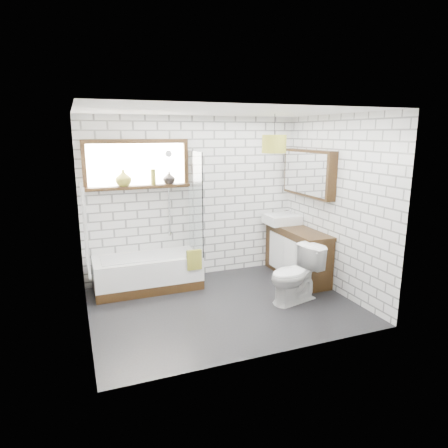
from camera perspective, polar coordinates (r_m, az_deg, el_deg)
name	(u,v)px	position (r m, az deg, el deg)	size (l,w,h in m)	color
floor	(223,306)	(5.43, -0.08, -11.62)	(3.40, 2.60, 0.01)	black
ceiling	(223,111)	(4.95, -0.09, 15.87)	(3.40, 2.60, 0.01)	white
wall_back	(193,198)	(6.26, -4.40, 3.68)	(3.40, 0.01, 2.50)	white
wall_front	(272,239)	(3.88, 6.87, -2.10)	(3.40, 0.01, 2.50)	white
wall_left	(81,225)	(4.72, -19.79, -0.10)	(0.01, 2.60, 2.50)	white
wall_right	(336,205)	(5.86, 15.67, 2.61)	(0.01, 2.60, 2.50)	white
window	(137,165)	(5.96, -12.29, 8.29)	(1.52, 0.16, 0.68)	black
towel_radiator	(85,229)	(4.73, -19.20, -0.64)	(0.06, 0.52, 1.00)	white
mirror_cabinet	(308,173)	(6.25, 11.97, 7.13)	(0.16, 1.20, 0.70)	black
shower_riser	(169,194)	(6.10, -7.90, 4.30)	(0.02, 0.02, 1.30)	silver
bathtub	(148,273)	(6.00, -10.84, -6.83)	(1.52, 0.67, 0.49)	white
shower_screen	(195,203)	(5.91, -4.15, 3.08)	(0.02, 0.72, 1.50)	white
towel_green	(194,260)	(5.75, -4.28, -5.13)	(0.21, 0.06, 0.29)	olive
towel_beige	(194,260)	(5.75, -4.28, -5.13)	(0.19, 0.05, 0.24)	tan
vanity	(297,253)	(6.42, 10.38, -4.11)	(0.44, 1.38, 0.79)	black
basin	(282,219)	(6.61, 8.27, 0.68)	(0.52, 0.46, 0.15)	white
tap	(291,215)	(6.68, 9.48, 1.31)	(0.03, 0.03, 0.18)	silver
toilet	(295,275)	(5.50, 10.16, -7.13)	(0.75, 0.43, 0.77)	white
vase_olive	(123,179)	(5.92, -14.17, 6.22)	(0.23, 0.23, 0.24)	olive
vase_dark	(169,179)	(6.04, -7.84, 6.38)	(0.18, 0.18, 0.19)	black
bottle	(153,178)	(5.99, -10.07, 6.43)	(0.07, 0.07, 0.23)	olive
pendant	(274,144)	(5.60, 7.17, 11.28)	(0.33, 0.33, 0.24)	olive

